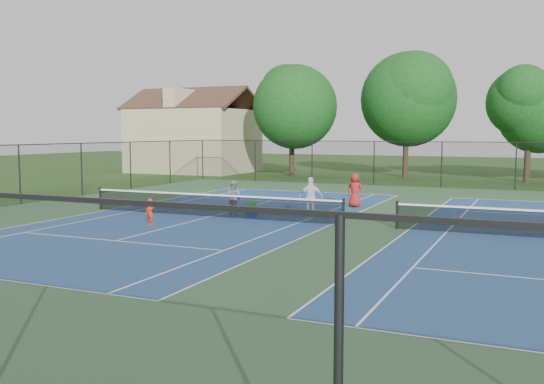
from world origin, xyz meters
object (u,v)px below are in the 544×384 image
at_px(tree_back_a, 292,103).
at_px(bystander_a, 311,197).
at_px(bystander_c, 355,190).
at_px(clapboard_house, 194,138).
at_px(tree_back_c, 529,106).
at_px(ball_crate, 252,214).
at_px(ball_hopper, 252,206).
at_px(instructor, 234,198).
at_px(tree_back_b, 407,94).
at_px(child_player, 150,212).

height_order(tree_back_a, bystander_a, tree_back_a).
bearing_deg(bystander_c, tree_back_a, -56.32).
distance_m(tree_back_a, clapboard_house, 10.47).
relative_size(tree_back_c, bystander_c, 5.04).
xyz_separation_m(ball_crate, ball_hopper, (0.00, 0.00, 0.35)).
xyz_separation_m(tree_back_c, bystander_c, (-7.27, -19.24, -4.65)).
bearing_deg(bystander_a, ball_crate, 13.63).
relative_size(clapboard_house, bystander_a, 6.26).
height_order(tree_back_c, instructor, tree_back_c).
bearing_deg(tree_back_b, tree_back_c, -6.34).
distance_m(tree_back_a, tree_back_c, 18.04).
bearing_deg(ball_hopper, bystander_c, 61.17).
distance_m(instructor, bystander_a, 3.40).
height_order(child_player, bystander_a, bystander_a).
distance_m(tree_back_a, ball_crate, 25.54).
distance_m(tree_back_a, bystander_c, 21.79).
height_order(bystander_a, ball_crate, bystander_a).
distance_m(tree_back_c, bystander_c, 21.08).
distance_m(instructor, bystander_c, 6.39).
xyz_separation_m(tree_back_c, child_player, (-12.92, -28.12, -4.95)).
xyz_separation_m(bystander_a, ball_hopper, (-2.23, -1.20, -0.36)).
height_order(clapboard_house, ball_crate, clapboard_house).
height_order(instructor, bystander_a, bystander_a).
xyz_separation_m(tree_back_b, child_player, (-3.92, -29.12, -6.07)).
height_order(tree_back_c, child_player, tree_back_c).
height_order(tree_back_a, instructor, tree_back_a).
bearing_deg(child_player, bystander_c, 72.62).
xyz_separation_m(instructor, bystander_a, (3.30, 0.80, 0.10)).
bearing_deg(tree_back_b, clapboard_house, -176.99).
height_order(child_player, ball_crate, child_player).
xyz_separation_m(child_player, bystander_a, (4.93, 4.73, 0.33)).
bearing_deg(tree_back_c, child_player, -114.68).
relative_size(child_player, ball_hopper, 2.74).
bearing_deg(ball_hopper, tree_back_c, 67.44).
height_order(instructor, bystander_c, bystander_c).
bearing_deg(ball_hopper, clapboard_house, 125.86).
bearing_deg(instructor, ball_crate, 167.72).
bearing_deg(ball_hopper, instructor, 159.62).
relative_size(bystander_a, bystander_c, 1.04).
xyz_separation_m(tree_back_a, tree_back_c, (18.00, 1.00, -0.56)).
bearing_deg(ball_crate, tree_back_a, 108.24).
relative_size(tree_back_c, ball_hopper, 21.74).
bearing_deg(ball_crate, bystander_a, 28.41).
xyz_separation_m(tree_back_a, clapboard_house, (-10.00, 1.00, -2.95)).
bearing_deg(ball_hopper, bystander_a, 28.41).
relative_size(tree_back_b, bystander_c, 6.02).
bearing_deg(tree_back_a, clapboard_house, 174.29).
distance_m(instructor, ball_hopper, 1.18).
bearing_deg(ball_crate, clapboard_house, 125.86).
bearing_deg(child_player, clapboard_house, 133.29).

